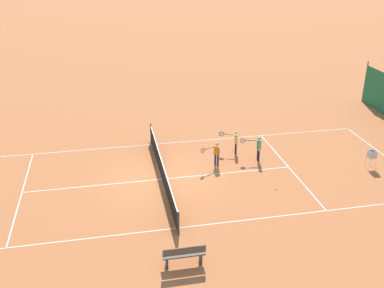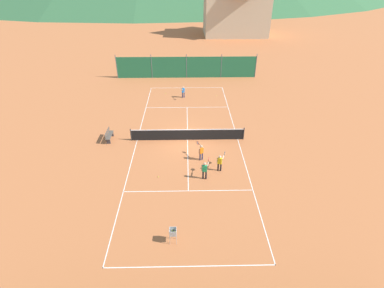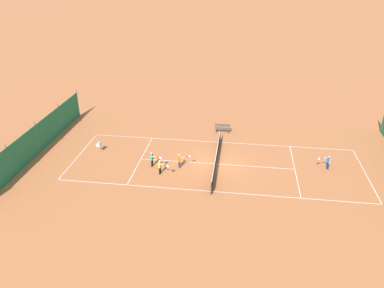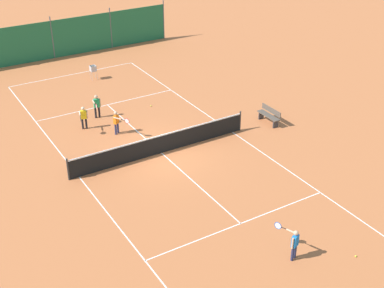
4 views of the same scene
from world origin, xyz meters
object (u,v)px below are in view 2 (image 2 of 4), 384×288
player_far_service (201,151)px  tennis_ball_near_corner (166,94)px  tennis_ball_by_net_right (217,96)px  player_far_baseline (205,169)px  courtside_bench (109,135)px  ball_hopper (173,233)px  player_near_baseline (220,162)px  tennis_ball_service_box (158,177)px  alpine_chalet (236,3)px  tennis_net (188,134)px  player_near_service (183,91)px

player_far_service → tennis_ball_near_corner: 13.36m
tennis_ball_near_corner → tennis_ball_by_net_right: bearing=-7.5°
player_far_baseline → tennis_ball_by_net_right: (2.13, 14.45, -0.72)m
tennis_ball_by_net_right → courtside_bench: 13.30m
ball_hopper → courtside_bench: (-5.52, 10.52, -0.20)m
player_near_baseline → tennis_ball_service_box: player_near_baseline is taller
player_far_baseline → alpine_chalet: (8.60, 47.09, 5.07)m
player_far_baseline → tennis_ball_service_box: 3.20m
tennis_net → alpine_chalet: 43.41m
tennis_ball_near_corner → tennis_ball_service_box: (0.33, -15.01, 0.00)m
player_far_service → courtside_bench: (-7.30, 2.98, -0.27)m
alpine_chalet → tennis_net: bearing=-103.0°
tennis_ball_by_net_right → courtside_bench: bearing=-136.1°
player_near_baseline → player_far_baseline: player_far_baseline is taller
player_near_baseline → player_far_baseline: (-1.09, -0.89, 0.03)m
tennis_net → tennis_ball_near_corner: (-2.34, 10.07, -0.47)m
player_far_baseline → ball_hopper: player_far_baseline is taller
tennis_net → courtside_bench: (-6.34, 0.12, -0.05)m
tennis_net → player_far_service: 3.03m
player_far_service → player_near_service: 11.89m
tennis_ball_near_corner → ball_hopper: 20.53m
player_far_baseline → tennis_ball_service_box: (-3.11, 0.18, -0.72)m
tennis_net → player_far_service: (0.96, -2.86, 0.22)m
player_near_service → courtside_bench: (-5.97, -8.83, -0.26)m
player_far_service → alpine_chalet: size_ratio=0.09×
player_near_service → player_far_baseline: size_ratio=0.95×
player_near_baseline → player_far_service: player_near_baseline is taller
player_far_service → tennis_ball_near_corner: player_far_service is taller
player_near_service → tennis_ball_service_box: size_ratio=18.54×
courtside_bench → alpine_chalet: (16.05, 41.86, 5.37)m
tennis_ball_service_box → alpine_chalet: size_ratio=0.01×
player_near_baseline → player_far_baseline: bearing=-140.6°
tennis_net → alpine_chalet: (9.70, 41.97, 5.32)m
player_far_baseline → tennis_net: bearing=102.2°
tennis_ball_near_corner → ball_hopper: ball_hopper is taller
player_near_baseline → courtside_bench: (-8.53, 4.34, -0.27)m
player_near_baseline → player_near_service: (-2.57, 13.17, -0.01)m
player_near_service → tennis_ball_by_net_right: 3.70m
player_far_baseline → player_near_service: bearing=96.0°
tennis_ball_by_net_right → tennis_ball_service_box: 15.21m
player_far_baseline → ball_hopper: bearing=-110.0°
player_near_baseline → player_far_service: size_ratio=1.00×
tennis_net → tennis_ball_by_net_right: tennis_net is taller
tennis_ball_service_box → courtside_bench: (-4.34, 5.06, 0.42)m
tennis_ball_near_corner → courtside_bench: 10.74m
player_near_baseline → tennis_ball_near_corner: size_ratio=18.68×
player_far_service → player_far_baseline: bearing=-86.3°
player_near_service → tennis_ball_service_box: 14.00m
player_far_service → tennis_ball_near_corner: bearing=104.3°
alpine_chalet → player_far_baseline: bearing=-100.3°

